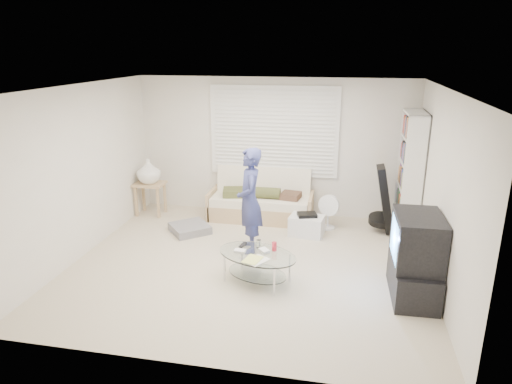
% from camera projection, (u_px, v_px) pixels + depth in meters
% --- Properties ---
extents(ground, '(5.00, 5.00, 0.00)m').
position_uv_depth(ground, '(248.00, 264.00, 6.58)').
color(ground, '#BAAA91').
rests_on(ground, ground).
extents(room_shell, '(5.02, 4.52, 2.51)m').
position_uv_depth(room_shell, '(255.00, 147.00, 6.53)').
color(room_shell, silver).
rests_on(room_shell, ground).
extents(window_blinds, '(2.32, 0.08, 1.62)m').
position_uv_depth(window_blinds, '(274.00, 132.00, 8.17)').
color(window_blinds, silver).
rests_on(window_blinds, ground).
extents(futon_sofa, '(1.86, 0.75, 0.91)m').
position_uv_depth(futon_sofa, '(261.00, 203.00, 8.27)').
color(futon_sofa, tan).
rests_on(futon_sofa, ground).
extents(grey_floor_pillow, '(0.82, 0.82, 0.13)m').
position_uv_depth(grey_floor_pillow, '(190.00, 228.00, 7.72)').
color(grey_floor_pillow, slate).
rests_on(grey_floor_pillow, ground).
extents(side_table, '(0.54, 0.43, 1.06)m').
position_uv_depth(side_table, '(149.00, 174.00, 8.33)').
color(side_table, tan).
rests_on(side_table, ground).
extents(bookshelf, '(0.32, 0.86, 2.04)m').
position_uv_depth(bookshelf, '(410.00, 175.00, 7.35)').
color(bookshelf, white).
rests_on(bookshelf, ground).
extents(guitar_case, '(0.42, 0.42, 1.12)m').
position_uv_depth(guitar_case, '(384.00, 204.00, 7.59)').
color(guitar_case, black).
rests_on(guitar_case, ground).
extents(floor_fan, '(0.38, 0.25, 0.61)m').
position_uv_depth(floor_fan, '(328.00, 209.00, 7.79)').
color(floor_fan, white).
rests_on(floor_fan, ground).
extents(storage_bin, '(0.60, 0.46, 0.38)m').
position_uv_depth(storage_bin, '(307.00, 225.00, 7.56)').
color(storage_bin, white).
rests_on(storage_bin, ground).
extents(tv_unit, '(0.57, 1.00, 1.07)m').
position_uv_depth(tv_unit, '(415.00, 258.00, 5.60)').
color(tv_unit, black).
rests_on(tv_unit, ground).
extents(coffee_table, '(1.26, 1.02, 0.53)m').
position_uv_depth(coffee_table, '(257.00, 259.00, 6.01)').
color(coffee_table, silver).
rests_on(coffee_table, ground).
extents(standing_person, '(0.54, 0.67, 1.61)m').
position_uv_depth(standing_person, '(250.00, 201.00, 6.80)').
color(standing_person, navy).
rests_on(standing_person, ground).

